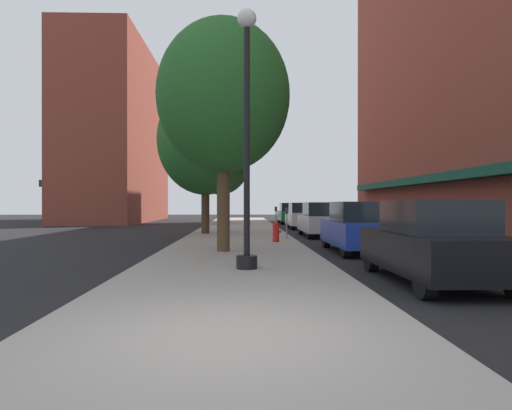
% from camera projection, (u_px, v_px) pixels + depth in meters
% --- Properties ---
extents(ground_plane, '(90.00, 90.00, 0.00)m').
position_uv_depth(ground_plane, '(318.00, 235.00, 23.33)').
color(ground_plane, black).
extents(sidewalk_slab, '(4.80, 50.00, 0.12)m').
position_uv_depth(sidewalk_slab, '(239.00, 233.00, 24.21)').
color(sidewalk_slab, gray).
rests_on(sidewalk_slab, ground).
extents(building_right_brick, '(6.80, 40.00, 25.29)m').
position_uv_depth(building_right_brick, '(491.00, 19.00, 27.61)').
color(building_right_brick, brown).
rests_on(building_right_brick, ground).
extents(building_far_background, '(6.80, 18.00, 15.14)m').
position_uv_depth(building_far_background, '(118.00, 138.00, 41.86)').
color(building_far_background, brown).
rests_on(building_far_background, ground).
extents(lamppost, '(0.48, 0.48, 5.90)m').
position_uv_depth(lamppost, '(247.00, 133.00, 10.53)').
color(lamppost, black).
rests_on(lamppost, sidewalk_slab).
extents(fire_hydrant, '(0.33, 0.26, 0.79)m').
position_uv_depth(fire_hydrant, '(276.00, 231.00, 17.95)').
color(fire_hydrant, red).
rests_on(fire_hydrant, sidewalk_slab).
extents(parking_meter_near, '(0.14, 0.09, 1.31)m').
position_uv_depth(parking_meter_near, '(287.00, 219.00, 19.52)').
color(parking_meter_near, slate).
rests_on(parking_meter_near, sidewalk_slab).
extents(parking_meter_far, '(0.14, 0.09, 1.31)m').
position_uv_depth(parking_meter_far, '(276.00, 215.00, 25.80)').
color(parking_meter_far, slate).
rests_on(parking_meter_far, sidewalk_slab).
extents(tree_near, '(4.13, 4.13, 7.21)m').
position_uv_depth(tree_near, '(223.00, 96.00, 14.41)').
color(tree_near, '#4C3823').
rests_on(tree_near, sidewalk_slab).
extents(tree_mid, '(4.48, 4.48, 7.31)m').
position_uv_depth(tree_mid, '(220.00, 161.00, 35.09)').
color(tree_mid, '#4C3823').
rests_on(tree_mid, sidewalk_slab).
extents(tree_far, '(4.76, 4.76, 7.38)m').
position_uv_depth(tree_far, '(205.00, 140.00, 23.00)').
color(tree_far, '#422D1E').
rests_on(tree_far, sidewalk_slab).
extents(car_black, '(1.80, 4.30, 1.66)m').
position_uv_depth(car_black, '(433.00, 243.00, 9.29)').
color(car_black, black).
rests_on(car_black, ground).
extents(car_blue, '(1.80, 4.30, 1.66)m').
position_uv_depth(car_blue, '(359.00, 228.00, 15.19)').
color(car_blue, black).
rests_on(car_blue, ground).
extents(car_silver, '(1.80, 4.30, 1.66)m').
position_uv_depth(car_silver, '(321.00, 220.00, 22.46)').
color(car_silver, black).
rests_on(car_silver, ground).
extents(car_white, '(1.80, 4.30, 1.66)m').
position_uv_depth(car_white, '(302.00, 216.00, 29.57)').
color(car_white, black).
rests_on(car_white, ground).
extents(car_green, '(1.80, 4.30, 1.66)m').
position_uv_depth(car_green, '(290.00, 214.00, 36.93)').
color(car_green, black).
rests_on(car_green, ground).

